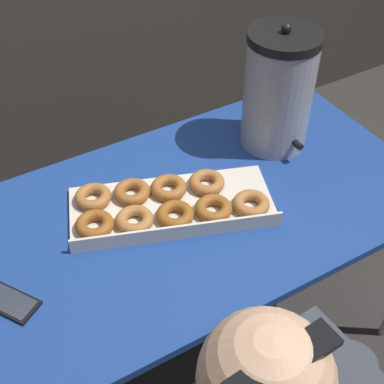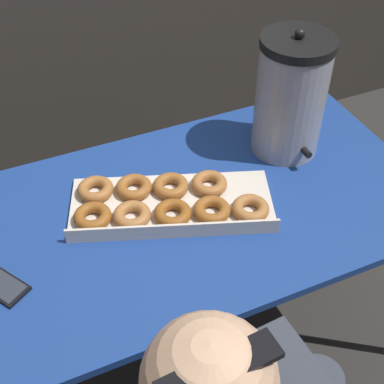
% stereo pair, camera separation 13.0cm
% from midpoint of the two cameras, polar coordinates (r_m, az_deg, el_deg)
% --- Properties ---
extents(ground_plane, '(12.00, 12.00, 0.00)m').
position_cam_midpoint_polar(ground_plane, '(2.25, -1.15, -15.38)').
color(ground_plane, '#2D2B28').
extents(folding_table, '(1.43, 0.81, 0.77)m').
position_cam_midpoint_polar(folding_table, '(1.67, -1.49, -2.46)').
color(folding_table, navy).
rests_on(folding_table, ground).
extents(donut_box, '(0.66, 0.45, 0.05)m').
position_cam_midpoint_polar(donut_box, '(1.61, -4.97, -1.48)').
color(donut_box, beige).
rests_on(donut_box, folding_table).
extents(coffee_urn, '(0.23, 0.26, 0.43)m').
position_cam_midpoint_polar(coffee_urn, '(1.77, 7.12, 10.63)').
color(coffee_urn, '#939399').
rests_on(coffee_urn, folding_table).
extents(cell_phone, '(0.14, 0.16, 0.01)m').
position_cam_midpoint_polar(cell_phone, '(1.50, -21.23, -11.04)').
color(cell_phone, black).
rests_on(cell_phone, folding_table).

